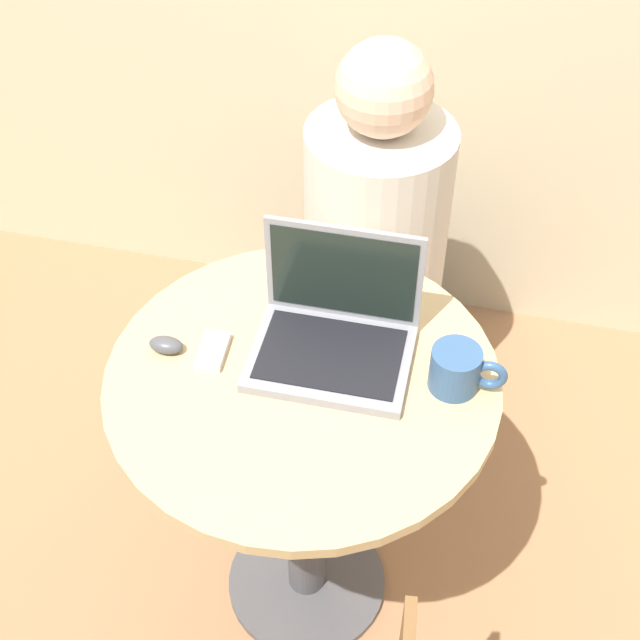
# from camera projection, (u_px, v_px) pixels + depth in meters

# --- Properties ---
(ground_plane) EXTENTS (12.00, 12.00, 0.00)m
(ground_plane) POSITION_uv_depth(u_px,v_px,m) (307.00, 583.00, 2.21)
(ground_plane) COLOR #9E704C
(round_table) EXTENTS (0.74, 0.74, 0.78)m
(round_table) POSITION_uv_depth(u_px,v_px,m) (304.00, 443.00, 1.81)
(round_table) COLOR #4C4C51
(round_table) RESTS_ON ground_plane
(laptop) EXTENTS (0.30, 0.23, 0.24)m
(laptop) POSITION_uv_depth(u_px,v_px,m) (335.00, 329.00, 1.67)
(laptop) COLOR gray
(laptop) RESTS_ON round_table
(cell_phone) EXTENTS (0.06, 0.10, 0.02)m
(cell_phone) POSITION_uv_depth(u_px,v_px,m) (213.00, 351.00, 1.69)
(cell_phone) COLOR silver
(cell_phone) RESTS_ON round_table
(computer_mouse) EXTENTS (0.07, 0.04, 0.03)m
(computer_mouse) POSITION_uv_depth(u_px,v_px,m) (166.00, 345.00, 1.69)
(computer_mouse) COLOR #4C4C51
(computer_mouse) RESTS_ON round_table
(coffee_cup) EXTENTS (0.14, 0.09, 0.09)m
(coffee_cup) POSITION_uv_depth(u_px,v_px,m) (458.00, 370.00, 1.61)
(coffee_cup) COLOR #335684
(coffee_cup) RESTS_ON round_table
(person_seated) EXTENTS (0.39, 0.55, 1.16)m
(person_seated) POSITION_uv_depth(u_px,v_px,m) (374.00, 271.00, 2.31)
(person_seated) COLOR #3D4766
(person_seated) RESTS_ON ground_plane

